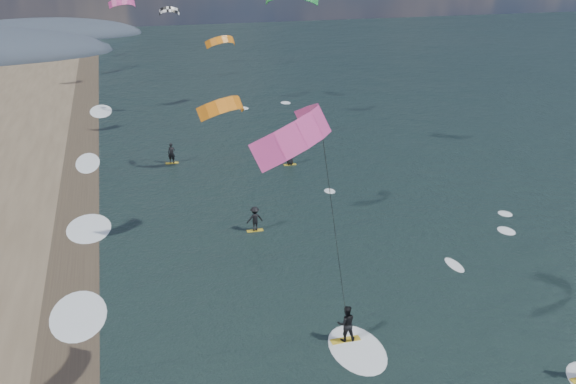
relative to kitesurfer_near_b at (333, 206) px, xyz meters
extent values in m
cube|color=#382D23|center=(-10.72, 5.19, -9.28)|extent=(3.00, 240.00, 0.00)
ellipsoid|color=#3D4756|center=(-20.72, 115.19, -9.28)|extent=(40.00, 18.00, 7.00)
cube|color=gold|center=(2.42, 4.34, -9.25)|extent=(1.48, 0.46, 0.07)
imported|color=black|center=(2.42, 4.34, -8.27)|extent=(0.99, 0.82, 1.88)
ellipsoid|color=white|center=(2.72, 3.54, -9.28)|extent=(2.60, 4.20, 0.12)
cylinder|color=black|center=(0.67, 1.34, -2.14)|extent=(0.02, 0.02, 13.60)
cube|color=gold|center=(0.90, 17.81, -9.26)|extent=(1.10, 0.35, 0.05)
imported|color=black|center=(0.90, 17.81, -8.38)|extent=(1.16, 0.74, 1.71)
cube|color=gold|center=(6.74, 30.03, -9.26)|extent=(1.10, 0.35, 0.05)
imported|color=black|center=(6.74, 30.03, -8.47)|extent=(0.87, 0.71, 1.53)
cube|color=gold|center=(-3.06, 33.14, -9.26)|extent=(1.10, 0.35, 0.05)
imported|color=black|center=(-3.06, 33.14, -8.35)|extent=(0.74, 0.60, 1.75)
ellipsoid|color=white|center=(-9.52, 10.19, -9.28)|extent=(2.40, 5.40, 0.11)
ellipsoid|color=white|center=(-9.52, 21.19, -9.28)|extent=(2.40, 5.40, 0.11)
ellipsoid|color=white|center=(-9.52, 35.19, -9.28)|extent=(2.40, 5.40, 0.11)
ellipsoid|color=white|center=(-9.52, 53.19, -9.28)|extent=(2.40, 5.40, 0.11)
camera|label=1|loc=(-7.32, -20.40, 9.23)|focal=40.00mm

